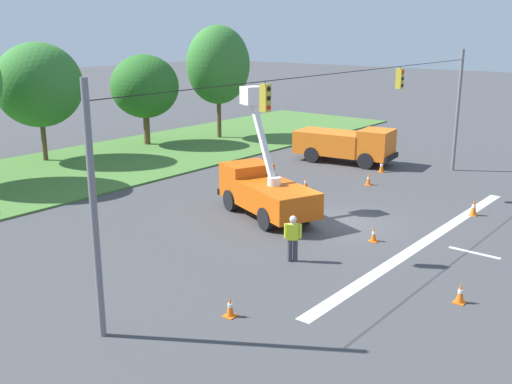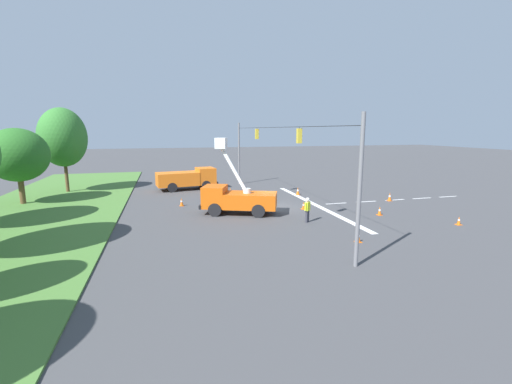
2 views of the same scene
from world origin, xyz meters
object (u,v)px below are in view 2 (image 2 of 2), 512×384
(utility_truck_support_near, at_px, (188,178))
(traffic_cone_mid_right, at_px, (217,186))
(tree_far_east, at_px, (17,155))
(tree_east_end, at_px, (63,137))
(utility_truck_bucket_lift, at_px, (236,197))
(traffic_cone_lane_edge_a, at_px, (303,206))
(traffic_cone_centre_line, at_px, (182,202))
(traffic_cone_foreground_left, at_px, (380,211))
(traffic_cone_foreground_right, at_px, (298,191))
(traffic_cone_mid_left, at_px, (231,191))
(traffic_cone_near_bucket, at_px, (212,198))
(traffic_cone_far_right, at_px, (358,237))
(traffic_cone_lane_edge_b, at_px, (390,197))
(traffic_cone_far_left, at_px, (459,221))
(road_worker, at_px, (307,208))

(utility_truck_support_near, distance_m, traffic_cone_mid_right, 3.31)
(tree_far_east, bearing_deg, tree_east_end, -22.18)
(utility_truck_bucket_lift, bearing_deg, traffic_cone_lane_edge_a, -89.58)
(traffic_cone_lane_edge_a, bearing_deg, traffic_cone_centre_line, 68.23)
(utility_truck_support_near, bearing_deg, tree_east_end, 83.63)
(tree_east_end, distance_m, utility_truck_bucket_lift, 20.64)
(traffic_cone_foreground_left, bearing_deg, traffic_cone_lane_edge_a, 55.19)
(tree_east_end, xyz_separation_m, traffic_cone_mid_right, (-2.30, -15.22, -5.27))
(traffic_cone_foreground_left, xyz_separation_m, traffic_cone_foreground_right, (9.37, 2.89, 0.06))
(traffic_cone_mid_left, bearing_deg, traffic_cone_lane_edge_a, -150.15)
(traffic_cone_mid_right, bearing_deg, traffic_cone_foreground_left, -144.73)
(utility_truck_support_near, relative_size, traffic_cone_near_bucket, 9.97)
(traffic_cone_far_right, distance_m, traffic_cone_centre_line, 15.56)
(traffic_cone_mid_right, bearing_deg, tree_far_east, 100.24)
(tree_far_east, xyz_separation_m, traffic_cone_mid_right, (3.15, -17.44, -3.91))
(traffic_cone_foreground_left, relative_size, traffic_cone_foreground_right, 0.87)
(utility_truck_support_near, xyz_separation_m, traffic_cone_lane_edge_a, (-12.06, -8.47, -0.94))
(traffic_cone_foreground_right, relative_size, traffic_cone_mid_right, 1.03)
(traffic_cone_lane_edge_a, bearing_deg, traffic_cone_lane_edge_b, -83.35)
(traffic_cone_lane_edge_b, height_order, traffic_cone_far_left, traffic_cone_lane_edge_b)
(tree_far_east, bearing_deg, utility_truck_support_near, -74.12)
(tree_east_end, xyz_separation_m, utility_truck_support_near, (-1.36, -12.16, -4.41))
(traffic_cone_lane_edge_b, bearing_deg, tree_east_end, 67.28)
(tree_east_end, relative_size, traffic_cone_foreground_left, 12.61)
(road_worker, xyz_separation_m, traffic_cone_mid_left, (11.74, 3.22, -0.67))
(utility_truck_bucket_lift, relative_size, traffic_cone_far_left, 10.26)
(traffic_cone_foreground_left, bearing_deg, utility_truck_support_near, 40.79)
(utility_truck_bucket_lift, relative_size, traffic_cone_lane_edge_b, 7.92)
(tree_far_east, xyz_separation_m, traffic_cone_foreground_left, (-11.32, -27.68, -3.96))
(traffic_cone_foreground_right, bearing_deg, traffic_cone_mid_left, 73.61)
(traffic_cone_foreground_left, xyz_separation_m, traffic_cone_centre_line, (7.18, 14.40, 0.02))
(utility_truck_support_near, bearing_deg, traffic_cone_foreground_right, -120.15)
(traffic_cone_mid_right, bearing_deg, traffic_cone_lane_edge_a, -154.05)
(tree_far_east, bearing_deg, traffic_cone_mid_right, -79.76)
(utility_truck_support_near, xyz_separation_m, traffic_cone_centre_line, (-8.24, 1.10, -0.88))
(traffic_cone_far_left, relative_size, traffic_cone_far_right, 0.94)
(tree_far_east, bearing_deg, traffic_cone_centre_line, -107.34)
(utility_truck_support_near, height_order, road_worker, utility_truck_support_near)
(traffic_cone_centre_line, bearing_deg, tree_far_east, 72.66)
(tree_east_end, relative_size, traffic_cone_centre_line, 12.02)
(utility_truck_support_near, xyz_separation_m, traffic_cone_far_left, (-19.19, -16.90, -0.95))
(utility_truck_bucket_lift, bearing_deg, traffic_cone_far_right, -147.81)
(traffic_cone_mid_left, height_order, traffic_cone_lane_edge_a, traffic_cone_mid_left)
(traffic_cone_mid_right, xyz_separation_m, traffic_cone_lane_edge_a, (-11.12, -5.41, -0.08))
(road_worker, bearing_deg, traffic_cone_lane_edge_b, -64.64)
(traffic_cone_mid_left, xyz_separation_m, traffic_cone_near_bucket, (-2.85, 2.23, -0.01))
(road_worker, xyz_separation_m, traffic_cone_foreground_right, (9.83, -3.26, -0.61))
(utility_truck_support_near, distance_m, traffic_cone_far_right, 22.27)
(tree_east_end, height_order, traffic_cone_lane_edge_a, tree_east_end)
(traffic_cone_far_left, relative_size, traffic_cone_centre_line, 0.84)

